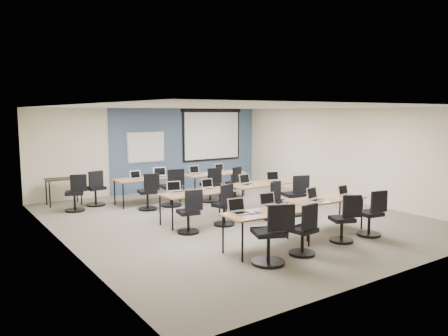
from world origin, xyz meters
TOP-DOWN VIEW (x-y plane):
  - floor at (0.00, 0.00)m, footprint 8.00×9.00m
  - ceiling at (0.00, 0.00)m, footprint 8.00×9.00m
  - wall_back at (0.00, 4.50)m, footprint 8.00×0.04m
  - wall_front at (0.00, -4.50)m, footprint 8.00×0.04m
  - wall_left at (-4.00, 0.00)m, footprint 0.04×9.00m
  - wall_right at (4.00, 0.00)m, footprint 0.04×9.00m
  - blue_accent_panel at (1.25, 4.47)m, footprint 5.50×0.04m
  - whiteboard at (-0.30, 4.43)m, footprint 1.28×0.03m
  - projector_screen at (2.20, 4.41)m, footprint 2.40×0.10m
  - training_table_front_left at (-0.93, -2.38)m, footprint 1.72×0.71m
  - training_table_front_right at (0.92, -2.11)m, footprint 1.78×0.74m
  - training_table_mid_left at (-0.97, 0.10)m, footprint 1.75×0.73m
  - training_table_mid_right at (1.12, 0.27)m, footprint 1.94×0.81m
  - training_table_back_left at (-1.02, 2.76)m, footprint 1.83×0.76m
  - training_table_back_right at (1.06, 2.50)m, footprint 1.87×0.78m
  - laptop_0 at (-1.43, -2.17)m, footprint 0.36×0.30m
  - mouse_0 at (-1.23, -2.34)m, footprint 0.07×0.10m
  - task_chair_0 at (-1.38, -3.04)m, footprint 0.61×0.58m
  - laptop_1 at (-0.58, -2.04)m, footprint 0.35×0.29m
  - mouse_1 at (-0.42, -2.22)m, footprint 0.08×0.11m
  - task_chair_1 at (-0.60, -3.02)m, footprint 0.48×0.48m
  - laptop_2 at (0.58, -2.13)m, footprint 0.35×0.30m
  - mouse_2 at (0.69, -2.33)m, footprint 0.07×0.10m
  - task_chair_2 at (0.65, -2.87)m, footprint 0.51×0.47m
  - laptop_3 at (1.51, -2.16)m, footprint 0.30×0.26m
  - mouse_3 at (1.64, -2.34)m, footprint 0.06×0.09m
  - task_chair_3 at (1.46, -2.90)m, footprint 0.49×0.49m
  - laptop_4 at (-1.40, 0.36)m, footprint 0.33×0.28m
  - mouse_4 at (-1.15, 0.05)m, footprint 0.08×0.11m
  - task_chair_4 at (-1.57, -0.59)m, footprint 0.47×0.47m
  - laptop_5 at (-0.52, 0.31)m, footprint 0.31×0.27m
  - mouse_5 at (-0.23, 0.12)m, footprint 0.08×0.10m
  - task_chair_5 at (-0.59, -0.48)m, footprint 0.49×0.49m
  - laptop_6 at (0.61, 0.29)m, footprint 0.35×0.30m
  - mouse_6 at (0.74, 0.07)m, footprint 0.08×0.10m
  - task_chair_6 at (0.67, -0.69)m, footprint 0.48×0.47m
  - laptop_7 at (1.54, 0.27)m, footprint 0.36×0.30m
  - mouse_7 at (1.67, 0.15)m, footprint 0.07×0.10m
  - task_chair_7 at (1.45, -0.62)m, footprint 0.55×0.54m
  - laptop_8 at (-1.38, 2.67)m, footprint 0.32×0.27m
  - mouse_8 at (-1.14, 2.54)m, footprint 0.08×0.11m
  - task_chair_8 at (-1.35, 1.98)m, footprint 0.50×0.50m
  - laptop_9 at (-0.59, 2.77)m, footprint 0.36×0.30m
  - mouse_9 at (-0.32, 2.45)m, footprint 0.06×0.10m
  - task_chair_9 at (-0.62, 2.03)m, footprint 0.57×0.57m
  - laptop_10 at (0.50, 2.66)m, footprint 0.33×0.28m
  - mouse_10 at (0.73, 2.44)m, footprint 0.06×0.10m
  - task_chair_10 at (0.58, 1.92)m, footprint 0.52×0.52m
  - laptop_11 at (1.45, 2.75)m, footprint 0.32×0.27m
  - mouse_11 at (1.68, 2.47)m, footprint 0.08×0.11m
  - task_chair_11 at (1.44, 1.92)m, footprint 0.51×0.49m
  - blue_mousepad at (-1.21, -2.32)m, footprint 0.28×0.24m
  - snack_bowl at (-0.53, -2.41)m, footprint 0.28×0.28m
  - snack_plate at (0.60, -2.42)m, footprint 0.19×0.19m
  - coffee_cup at (0.60, -2.33)m, footprint 0.08×0.08m
  - utility_table at (-3.03, 3.93)m, footprint 0.96×0.53m
  - spare_chair_a at (-2.34, 3.26)m, footprint 0.51×0.51m
  - spare_chair_b at (-2.99, 2.89)m, footprint 0.52×0.50m

SIDE VIEW (x-z plane):
  - floor at x=0.00m, z-range -0.01..0.01m
  - task_chair_6 at x=0.67m, z-range -0.09..0.87m
  - task_chair_4 at x=-1.57m, z-range -0.09..0.87m
  - task_chair_2 at x=0.65m, z-range -0.09..0.87m
  - task_chair_1 at x=-0.60m, z-range -0.09..0.88m
  - task_chair_5 at x=-0.59m, z-range -0.09..0.88m
  - task_chair_11 at x=1.44m, z-range -0.09..0.89m
  - task_chair_3 at x=1.46m, z-range -0.09..0.89m
  - task_chair_8 at x=-1.35m, z-range -0.09..0.90m
  - spare_chair_b at x=-2.99m, z-range -0.09..0.90m
  - spare_chair_a at x=-2.34m, z-range -0.09..0.90m
  - task_chair_10 at x=0.58m, z-range -0.09..0.91m
  - task_chair_7 at x=1.45m, z-range -0.09..0.93m
  - task_chair_9 at x=-0.62m, z-range -0.09..0.96m
  - task_chair_0 at x=-1.38m, z-range -0.09..0.96m
  - utility_table at x=-3.03m, z-range 0.29..1.04m
  - training_table_front_left at x=-0.93m, z-range 0.32..1.05m
  - training_table_mid_left at x=-0.97m, z-range 0.32..1.05m
  - training_table_front_right at x=0.92m, z-range 0.32..1.05m
  - training_table_back_left at x=-1.02m, z-range 0.32..1.05m
  - training_table_back_right at x=1.06m, z-range 0.32..1.05m
  - training_table_mid_right at x=1.12m, z-range 0.32..1.05m
  - blue_mousepad at x=-1.21m, z-range 0.73..0.74m
  - snack_plate at x=0.60m, z-range 0.73..0.74m
  - mouse_5 at x=-0.23m, z-range 0.73..0.76m
  - mouse_3 at x=1.64m, z-range 0.73..0.76m
  - mouse_1 at x=-0.42m, z-range 0.73..0.76m
  - mouse_0 at x=-1.23m, z-range 0.73..0.76m
  - mouse_6 at x=0.74m, z-range 0.73..0.76m
  - mouse_11 at x=1.68m, z-range 0.73..0.76m
  - mouse_7 at x=1.67m, z-range 0.72..0.76m
  - mouse_9 at x=-0.32m, z-range 0.72..0.76m
  - mouse_10 at x=0.73m, z-range 0.72..0.76m
  - mouse_2 at x=0.69m, z-range 0.72..0.76m
  - mouse_8 at x=-1.14m, z-range 0.72..0.76m
  - mouse_4 at x=-1.15m, z-range 0.72..0.76m
  - snack_bowl at x=-0.53m, z-range 0.73..0.79m
  - coffee_cup at x=0.60m, z-range 0.74..0.80m
  - laptop_3 at x=1.51m, z-range 0.67..0.90m
  - laptop_5 at x=-0.52m, z-range 0.67..0.91m
  - laptop_8 at x=-1.38m, z-range 0.67..0.91m
  - laptop_11 at x=1.45m, z-range 0.67..0.91m
  - laptop_4 at x=-1.40m, z-range 0.67..0.92m
  - laptop_10 at x=0.50m, z-range 0.67..0.92m
  - laptop_1 at x=-0.58m, z-range 0.66..0.93m
  - laptop_2 at x=0.58m, z-range 0.66..0.93m
  - laptop_6 at x=0.61m, z-range 0.66..0.93m
  - laptop_0 at x=-1.43m, z-range 0.66..0.93m
  - laptop_7 at x=1.54m, z-range 0.66..0.93m
  - laptop_9 at x=-0.59m, z-range 0.66..0.93m
  - wall_back at x=0.00m, z-range 0.00..2.70m
  - wall_front at x=0.00m, z-range 0.00..2.70m
  - wall_left at x=-4.00m, z-range 0.00..2.70m
  - wall_right at x=4.00m, z-range 0.00..2.70m
  - blue_accent_panel at x=1.25m, z-range 0.00..2.70m
  - whiteboard at x=-0.30m, z-range 0.96..1.94m
  - projector_screen at x=2.20m, z-range 0.98..2.80m
  - ceiling at x=0.00m, z-range 2.69..2.71m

